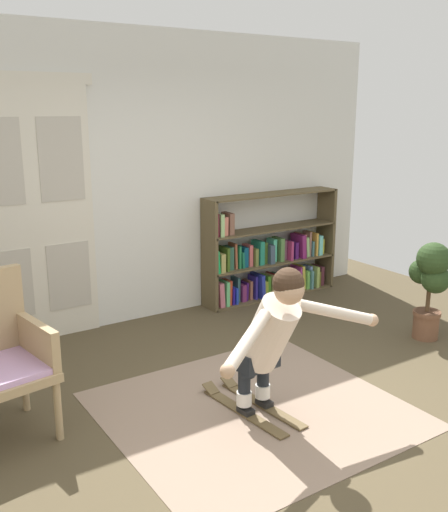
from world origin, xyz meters
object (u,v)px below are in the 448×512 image
Objects in this scene: bookshelf at (269,257)px; potted_plant at (430,281)px; person_skier at (272,332)px; skis_pair at (250,406)px.

bookshelf is 1.93m from potted_plant.
bookshelf is 1.23× the size of person_skier.
potted_plant is 1.07× the size of skis_pair.
person_skier is at bearing -84.77° from skis_pair.
skis_pair is at bearing -130.19° from bookshelf.
potted_plant is (0.45, -1.87, 0.11)m from bookshelf.
potted_plant is 2.23m from skis_pair.
bookshelf reaches higher than skis_pair.
potted_plant is 2.16m from person_skier.
person_skier is (-1.68, -2.23, 0.20)m from bookshelf.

